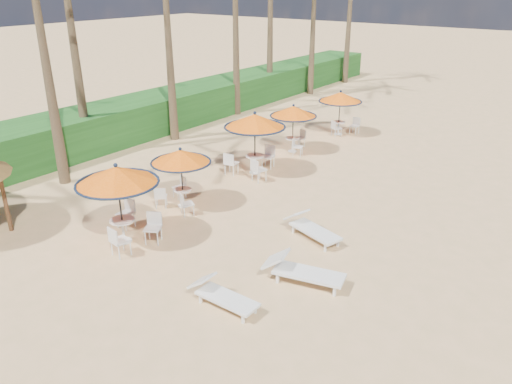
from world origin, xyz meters
TOP-DOWN VIEW (x-y plane):
  - ground at (0.00, 0.00)m, footprint 160.00×160.00m
  - scrub_hedge at (-13.50, 11.00)m, footprint 3.00×40.00m
  - station_0 at (-4.80, 0.13)m, footprint 2.48×2.48m
  - station_1 at (-5.26, 3.06)m, footprint 2.11×2.11m
  - station_2 at (-5.17, 7.24)m, footprint 2.52×2.52m
  - station_3 at (-5.44, 10.59)m, footprint 2.17×2.17m
  - station_4 at (-5.04, 14.37)m, footprint 2.21×2.21m
  - lounger_near at (-0.29, -0.59)m, footprint 1.92×0.62m
  - lounger_mid at (0.73, 1.47)m, footprint 2.31×1.21m
  - lounger_far at (-0.38, 3.82)m, footprint 2.18×1.21m

SIDE VIEW (x-z plane):
  - ground at x=0.00m, z-range 0.00..0.00m
  - lounger_near at x=-0.29m, z-range -0.02..0.66m
  - lounger_far at x=-0.38m, z-range -0.02..0.72m
  - lounger_mid at x=0.73m, z-range -0.03..0.76m
  - scrub_hedge at x=-13.50m, z-range 0.00..1.80m
  - station_1 at x=-5.26m, z-range 0.51..2.71m
  - station_3 at x=-5.44m, z-range 0.59..2.86m
  - station_4 at x=-5.04m, z-range 0.61..2.91m
  - station_0 at x=-4.80m, z-range 0.60..3.18m
  - station_2 at x=-5.17m, z-range 0.61..3.23m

